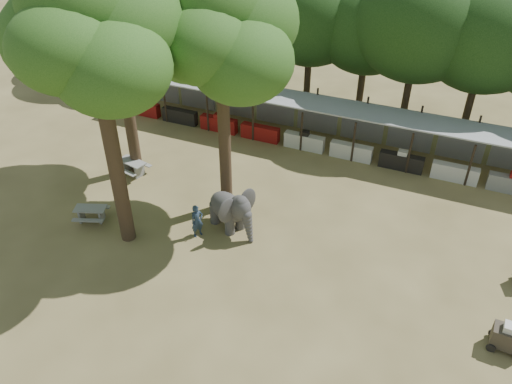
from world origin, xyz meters
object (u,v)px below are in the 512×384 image
at_px(yard_tree_center, 91,33).
at_px(picnic_table_near, 91,212).
at_px(cart_front, 509,338).
at_px(picnic_table_far, 133,165).
at_px(elephant, 232,209).
at_px(yard_tree_left, 114,16).
at_px(yard_tree_back, 219,31).
at_px(handler, 197,221).

xyz_separation_m(yard_tree_center, picnic_table_near, (-2.19, 0.17, -8.73)).
bearing_deg(cart_front, picnic_table_near, -176.76).
xyz_separation_m(picnic_table_near, picnic_table_far, (-0.64, 4.24, 0.03)).
bearing_deg(cart_front, yard_tree_center, -176.20).
bearing_deg(picnic_table_near, cart_front, -21.15).
bearing_deg(picnic_table_far, cart_front, -0.55).
distance_m(picnic_table_near, picnic_table_far, 4.29).
bearing_deg(elephant, yard_tree_left, -175.96).
height_order(yard_tree_back, elephant, yard_tree_back).
relative_size(yard_tree_center, cart_front, 9.62).
distance_m(handler, picnic_table_near, 5.25).
relative_size(handler, picnic_table_near, 0.89).
bearing_deg(yard_tree_center, handler, 22.71).
distance_m(yard_tree_center, elephant, 9.41).
xyz_separation_m(yard_tree_left, picnic_table_far, (0.16, -0.60, -7.69)).
distance_m(elephant, handler, 1.64).
xyz_separation_m(elephant, picnic_table_near, (-6.33, -2.15, -0.60)).
bearing_deg(handler, yard_tree_center, 142.53).
xyz_separation_m(yard_tree_back, picnic_table_near, (-5.19, -3.84, -8.07)).
xyz_separation_m(elephant, handler, (-1.20, -1.08, -0.27)).
distance_m(yard_tree_left, picnic_table_near, 9.15).
bearing_deg(yard_tree_left, yard_tree_back, -9.46).
relative_size(yard_tree_back, picnic_table_near, 6.23).
distance_m(yard_tree_back, elephant, 7.74).
xyz_separation_m(yard_tree_back, picnic_table_far, (-5.84, 0.40, -8.03)).
bearing_deg(elephant, yard_tree_back, 148.75).
bearing_deg(picnic_table_far, yard_tree_center, -44.81).
xyz_separation_m(yard_tree_left, yard_tree_center, (3.00, -5.00, 1.01)).
height_order(yard_tree_left, picnic_table_far, yard_tree_left).
height_order(yard_tree_center, picnic_table_near, yard_tree_center).
height_order(yard_tree_center, elephant, yard_tree_center).
bearing_deg(handler, yard_tree_back, 28.64).
relative_size(yard_tree_left, cart_front, 8.81).
bearing_deg(cart_front, yard_tree_back, 166.65).
distance_m(yard_tree_back, picnic_table_near, 10.33).
distance_m(yard_tree_center, yard_tree_back, 5.04).
xyz_separation_m(yard_tree_center, cart_front, (15.93, 0.09, -8.63)).
relative_size(yard_tree_left, yard_tree_back, 0.97).
bearing_deg(yard_tree_back, yard_tree_left, 170.54).
bearing_deg(handler, picnic_table_far, 91.06).
xyz_separation_m(yard_tree_left, elephant, (7.14, -2.69, -7.12)).
xyz_separation_m(yard_tree_left, picnic_table_near, (0.81, -4.84, -7.73)).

